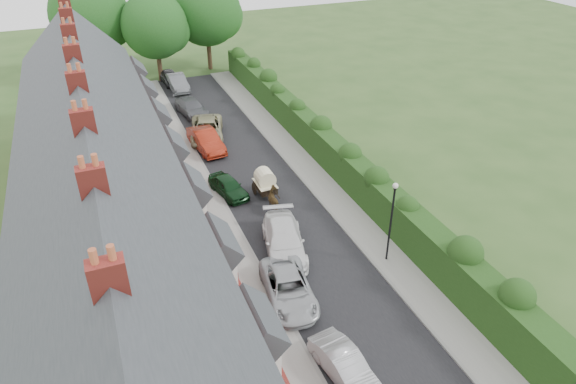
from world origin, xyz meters
name	(u,v)px	position (x,y,z in m)	size (l,w,h in m)	color
ground	(369,324)	(0.00, 0.00, 0.00)	(140.00, 140.00, 0.00)	#2D4C1E
road	(279,212)	(-0.50, 11.00, 0.01)	(6.00, 58.00, 0.02)	black
pavement_hedge_side	(335,199)	(3.60, 11.00, 0.06)	(2.20, 58.00, 0.12)	gray
pavement_house_side	(223,224)	(-4.35, 11.00, 0.06)	(1.70, 58.00, 0.12)	gray
kerb_hedge_side	(321,202)	(2.55, 11.00, 0.07)	(0.18, 58.00, 0.13)	gray
kerb_house_side	(235,221)	(-3.55, 11.00, 0.07)	(0.18, 58.00, 0.13)	gray
hedge	(360,174)	(5.40, 11.00, 1.60)	(2.10, 58.00, 2.85)	#1A3811
terrace_row	(104,193)	(-10.87, 9.98, 4.47)	(9.05, 40.50, 11.50)	maroon
garden_wall_row	(211,231)	(-5.35, 10.00, 0.46)	(0.35, 40.35, 1.10)	maroon
lamppost	(392,213)	(3.40, 4.00, 3.30)	(0.32, 0.32, 5.16)	black
tree_far_left	(158,27)	(-2.65, 40.08, 5.71)	(7.14, 6.80, 9.29)	#332316
tree_far_right	(209,12)	(3.39, 42.08, 6.31)	(7.98, 7.60, 10.31)	#332316
tree_far_back	(94,17)	(-8.59, 43.08, 6.62)	(8.40, 8.00, 10.82)	#332316
car_silver_a	(345,366)	(-2.57, -2.28, 0.66)	(1.40, 4.02, 1.33)	#A5A6AA
car_silver_b	(288,288)	(-3.00, 3.18, 0.71)	(2.34, 5.09, 1.41)	#AAAEB1
car_white	(284,240)	(-1.74, 7.00, 0.80)	(2.24, 5.51, 1.60)	white
car_green	(228,186)	(-2.93, 14.40, 0.64)	(1.52, 3.78, 1.29)	black
car_red	(206,140)	(-2.61, 21.80, 0.80)	(1.70, 4.89, 1.61)	maroon
car_beige	(207,130)	(-2.01, 23.84, 0.79)	(2.61, 5.67, 1.58)	tan
car_grey	(191,107)	(-2.07, 29.40, 0.71)	(1.99, 4.90, 1.42)	#4D4F53
car_black	(170,77)	(-2.26, 38.60, 0.70)	(1.66, 4.13, 1.41)	black
horse	(275,201)	(-0.65, 11.26, 0.77)	(0.83, 1.82, 1.54)	#4A371B
horse_cart	(265,181)	(-0.65, 13.23, 1.20)	(1.31, 2.90, 2.09)	black
car_extra_far	(177,83)	(-1.92, 36.50, 0.77)	(1.64, 4.69, 1.55)	#53565A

